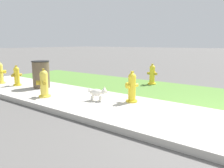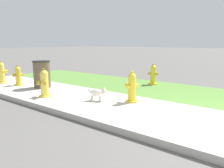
{
  "view_description": "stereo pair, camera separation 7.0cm",
  "coord_description": "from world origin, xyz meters",
  "px_view_note": "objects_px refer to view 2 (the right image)",
  "views": [
    {
      "loc": [
        0.38,
        -3.97,
        1.45
      ],
      "look_at": [
        -2.94,
        0.46,
        0.4
      ],
      "focal_mm": 35.0,
      "sensor_mm": 36.0,
      "label": 1
    },
    {
      "loc": [
        0.43,
        -3.93,
        1.45
      ],
      "look_at": [
        -2.94,
        0.46,
        0.4
      ],
      "focal_mm": 35.0,
      "sensor_mm": 36.0,
      "label": 2
    }
  ],
  "objects_px": {
    "fire_hydrant_far_end": "(153,75)",
    "small_white_dog": "(98,93)",
    "fire_hydrant_near_corner": "(44,83)",
    "fire_hydrant_at_driveway": "(2,73)",
    "trash_bin": "(42,74)",
    "fire_hydrant_across_street": "(132,87)",
    "fire_hydrant_by_grass_verge": "(18,76)"
  },
  "relations": [
    {
      "from": "fire_hydrant_across_street",
      "to": "trash_bin",
      "type": "relative_size",
      "value": 0.88
    },
    {
      "from": "fire_hydrant_near_corner",
      "to": "trash_bin",
      "type": "relative_size",
      "value": 0.89
    },
    {
      "from": "fire_hydrant_near_corner",
      "to": "fire_hydrant_at_driveway",
      "type": "distance_m",
      "value": 2.95
    },
    {
      "from": "fire_hydrant_far_end",
      "to": "small_white_dog",
      "type": "relative_size",
      "value": 1.61
    },
    {
      "from": "fire_hydrant_across_street",
      "to": "fire_hydrant_at_driveway",
      "type": "xyz_separation_m",
      "value": [
        -5.08,
        -0.69,
        0.01
      ]
    },
    {
      "from": "fire_hydrant_near_corner",
      "to": "fire_hydrant_by_grass_verge",
      "type": "relative_size",
      "value": 1.11
    },
    {
      "from": "fire_hydrant_across_street",
      "to": "fire_hydrant_by_grass_verge",
      "type": "distance_m",
      "value": 4.28
    },
    {
      "from": "fire_hydrant_across_street",
      "to": "fire_hydrant_by_grass_verge",
      "type": "relative_size",
      "value": 1.11
    },
    {
      "from": "small_white_dog",
      "to": "trash_bin",
      "type": "relative_size",
      "value": 0.52
    },
    {
      "from": "trash_bin",
      "to": "fire_hydrant_at_driveway",
      "type": "bearing_deg",
      "value": -166.77
    },
    {
      "from": "fire_hydrant_far_end",
      "to": "fire_hydrant_near_corner",
      "type": "xyz_separation_m",
      "value": [
        -1.48,
        -3.43,
        0.03
      ]
    },
    {
      "from": "trash_bin",
      "to": "small_white_dog",
      "type": "bearing_deg",
      "value": -3.41
    },
    {
      "from": "fire_hydrant_far_end",
      "to": "fire_hydrant_across_street",
      "type": "xyz_separation_m",
      "value": [
        0.67,
        -2.45,
        0.02
      ]
    },
    {
      "from": "fire_hydrant_far_end",
      "to": "fire_hydrant_at_driveway",
      "type": "height_order",
      "value": "fire_hydrant_at_driveway"
    },
    {
      "from": "small_white_dog",
      "to": "fire_hydrant_near_corner",
      "type": "bearing_deg",
      "value": 177.55
    },
    {
      "from": "small_white_dog",
      "to": "trash_bin",
      "type": "distance_m",
      "value": 2.55
    },
    {
      "from": "fire_hydrant_far_end",
      "to": "small_white_dog",
      "type": "xyz_separation_m",
      "value": [
        -0.07,
        -2.87,
        -0.14
      ]
    },
    {
      "from": "fire_hydrant_at_driveway",
      "to": "small_white_dog",
      "type": "bearing_deg",
      "value": 20.36
    },
    {
      "from": "fire_hydrant_near_corner",
      "to": "trash_bin",
      "type": "height_order",
      "value": "trash_bin"
    },
    {
      "from": "fire_hydrant_near_corner",
      "to": "fire_hydrant_across_street",
      "type": "relative_size",
      "value": 1.0
    },
    {
      "from": "fire_hydrant_far_end",
      "to": "fire_hydrant_by_grass_verge",
      "type": "distance_m",
      "value": 4.67
    },
    {
      "from": "fire_hydrant_near_corner",
      "to": "small_white_dog",
      "type": "xyz_separation_m",
      "value": [
        1.41,
        0.57,
        -0.16
      ]
    },
    {
      "from": "fire_hydrant_far_end",
      "to": "small_white_dog",
      "type": "distance_m",
      "value": 2.87
    },
    {
      "from": "fire_hydrant_near_corner",
      "to": "trash_bin",
      "type": "bearing_deg",
      "value": 1.74
    },
    {
      "from": "small_white_dog",
      "to": "fire_hydrant_across_street",
      "type": "bearing_deg",
      "value": 4.72
    },
    {
      "from": "fire_hydrant_near_corner",
      "to": "fire_hydrant_at_driveway",
      "type": "xyz_separation_m",
      "value": [
        -2.93,
        0.29,
        0.01
      ]
    },
    {
      "from": "fire_hydrant_across_street",
      "to": "small_white_dog",
      "type": "relative_size",
      "value": 1.71
    },
    {
      "from": "fire_hydrant_far_end",
      "to": "fire_hydrant_by_grass_verge",
      "type": "xyz_separation_m",
      "value": [
        -3.57,
        -3.01,
        -0.02
      ]
    },
    {
      "from": "fire_hydrant_across_street",
      "to": "fire_hydrant_far_end",
      "type": "bearing_deg",
      "value": 30.08
    },
    {
      "from": "fire_hydrant_by_grass_verge",
      "to": "small_white_dog",
      "type": "relative_size",
      "value": 1.54
    },
    {
      "from": "fire_hydrant_across_street",
      "to": "small_white_dog",
      "type": "height_order",
      "value": "fire_hydrant_across_street"
    },
    {
      "from": "fire_hydrant_near_corner",
      "to": "small_white_dog",
      "type": "relative_size",
      "value": 1.72
    }
  ]
}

